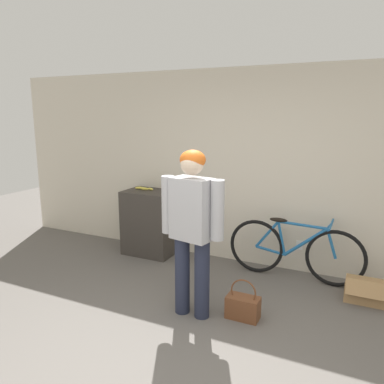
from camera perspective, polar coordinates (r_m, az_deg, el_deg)
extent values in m
cube|color=beige|center=(4.98, 10.47, 3.43)|extent=(8.00, 0.06, 2.60)
cube|color=white|center=(5.06, 16.04, -7.79)|extent=(0.08, 0.01, 0.12)
cube|color=#38332D|center=(5.48, -6.41, -4.61)|extent=(0.72, 0.51, 0.93)
cylinder|color=#23283D|center=(3.89, -1.49, -12.54)|extent=(0.15, 0.15, 0.81)
cylinder|color=#23283D|center=(3.81, 1.53, -13.13)|extent=(0.15, 0.15, 0.81)
cube|color=#B2B2B7|center=(3.61, 0.00, -2.58)|extent=(0.44, 0.31, 0.61)
cylinder|color=#B2B2B7|center=(3.72, -3.67, -1.92)|extent=(0.13, 0.13, 0.58)
cylinder|color=#B2B2B7|center=(3.50, 3.90, -2.80)|extent=(0.13, 0.13, 0.58)
sphere|color=beige|center=(3.53, 0.00, 4.32)|extent=(0.22, 0.22, 0.22)
ellipsoid|color=orange|center=(3.54, 0.11, 4.97)|extent=(0.25, 0.23, 0.19)
torus|color=black|center=(4.91, 9.76, -8.15)|extent=(0.69, 0.05, 0.69)
torus|color=black|center=(4.76, 21.03, -9.44)|extent=(0.69, 0.05, 0.69)
cylinder|color=#1E609E|center=(4.87, 11.82, -8.70)|extent=(0.37, 0.04, 0.09)
cylinder|color=#1E609E|center=(4.82, 11.37, -6.31)|extent=(0.30, 0.04, 0.38)
cylinder|color=#1E609E|center=(4.79, 13.47, -6.85)|extent=(0.13, 0.03, 0.42)
cylinder|color=#1E609E|center=(4.74, 16.88, -7.33)|extent=(0.50, 0.04, 0.43)
cylinder|color=#1E609E|center=(4.69, 16.45, -4.86)|extent=(0.57, 0.04, 0.05)
cylinder|color=#1E609E|center=(4.71, 20.48, -7.40)|extent=(0.15, 0.03, 0.36)
cylinder|color=#1E609E|center=(4.65, 20.21, -4.98)|extent=(0.07, 0.03, 0.08)
cylinder|color=#1E609E|center=(4.64, 20.48, -4.65)|extent=(0.03, 0.46, 0.02)
ellipsoid|color=black|center=(4.73, 13.04, -4.16)|extent=(0.22, 0.08, 0.05)
ellipsoid|color=#EAD64C|center=(5.45, -7.28, 0.51)|extent=(0.15, 0.04, 0.04)
ellipsoid|color=#EAD64C|center=(5.51, -8.01, 0.63)|extent=(0.13, 0.09, 0.04)
ellipsoid|color=#EAD64C|center=(5.41, -6.33, 0.46)|extent=(0.13, 0.09, 0.03)
sphere|color=brown|center=(5.55, -8.37, 0.70)|extent=(0.02, 0.02, 0.02)
cube|color=brown|center=(3.94, 7.76, -17.05)|extent=(0.33, 0.18, 0.23)
torus|color=brown|center=(3.86, 7.83, -14.83)|extent=(0.26, 0.02, 0.26)
cube|color=#A87F51|center=(4.65, 25.01, -13.53)|extent=(0.44, 0.33, 0.21)
cube|color=#A87F51|center=(4.46, 25.09, -13.31)|extent=(0.41, 0.12, 0.15)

